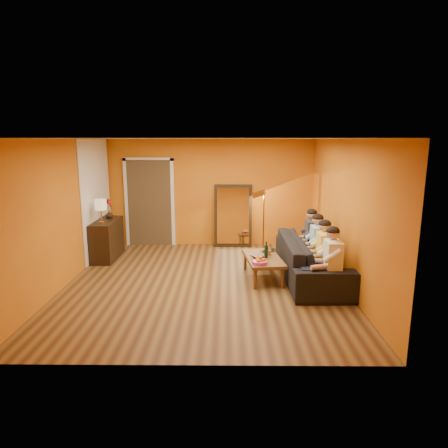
{
  "coord_description": "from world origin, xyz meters",
  "views": [
    {
      "loc": [
        0.42,
        -6.96,
        2.59
      ],
      "look_at": [
        0.35,
        0.5,
        1.0
      ],
      "focal_mm": 32.0,
      "sensor_mm": 36.0,
      "label": 1
    }
  ],
  "objects_px": {
    "vase": "(109,214)",
    "wine_bottle": "(266,250)",
    "person_far_left": "(332,263)",
    "person_mid_left": "(324,254)",
    "floor_lamp": "(264,222)",
    "person_far_right": "(312,239)",
    "dog": "(320,272)",
    "laptop": "(271,251)",
    "sideboard": "(107,239)",
    "tumbler": "(269,253)",
    "person_mid_right": "(318,246)",
    "mirror_frame": "(233,216)",
    "sofa": "(311,259)",
    "table_lamp": "(101,211)",
    "coffee_table": "(263,268)"
  },
  "relations": [
    {
      "from": "floor_lamp",
      "to": "wine_bottle",
      "type": "relative_size",
      "value": 4.65
    },
    {
      "from": "wine_bottle",
      "to": "floor_lamp",
      "type": "bearing_deg",
      "value": 86.65
    },
    {
      "from": "dog",
      "to": "wine_bottle",
      "type": "relative_size",
      "value": 2.08
    },
    {
      "from": "person_mid_left",
      "to": "laptop",
      "type": "relative_size",
      "value": 3.55
    },
    {
      "from": "person_far_left",
      "to": "vase",
      "type": "relative_size",
      "value": 6.86
    },
    {
      "from": "person_far_right",
      "to": "sideboard",
      "type": "bearing_deg",
      "value": 171.88
    },
    {
      "from": "person_far_left",
      "to": "person_far_right",
      "type": "distance_m",
      "value": 1.65
    },
    {
      "from": "mirror_frame",
      "to": "tumbler",
      "type": "distance_m",
      "value": 2.37
    },
    {
      "from": "person_mid_left",
      "to": "dog",
      "type": "bearing_deg",
      "value": -122.12
    },
    {
      "from": "floor_lamp",
      "to": "table_lamp",
      "type": "bearing_deg",
      "value": -153.21
    },
    {
      "from": "laptop",
      "to": "sideboard",
      "type": "bearing_deg",
      "value": 126.86
    },
    {
      "from": "sideboard",
      "to": "floor_lamp",
      "type": "relative_size",
      "value": 0.82
    },
    {
      "from": "person_mid_left",
      "to": "vase",
      "type": "relative_size",
      "value": 6.86
    },
    {
      "from": "floor_lamp",
      "to": "laptop",
      "type": "bearing_deg",
      "value": -74.54
    },
    {
      "from": "wine_bottle",
      "to": "dog",
      "type": "bearing_deg",
      "value": -30.49
    },
    {
      "from": "person_far_right",
      "to": "laptop",
      "type": "relative_size",
      "value": 3.55
    },
    {
      "from": "sideboard",
      "to": "vase",
      "type": "relative_size",
      "value": 6.64
    },
    {
      "from": "vase",
      "to": "wine_bottle",
      "type": "bearing_deg",
      "value": -25.28
    },
    {
      "from": "person_mid_left",
      "to": "wine_bottle",
      "type": "relative_size",
      "value": 3.94
    },
    {
      "from": "table_lamp",
      "to": "person_far_right",
      "type": "bearing_deg",
      "value": -4.24
    },
    {
      "from": "floor_lamp",
      "to": "tumbler",
      "type": "xyz_separation_m",
      "value": [
        -0.04,
        -1.64,
        -0.25
      ]
    },
    {
      "from": "vase",
      "to": "floor_lamp",
      "type": "bearing_deg",
      "value": 3.46
    },
    {
      "from": "person_mid_left",
      "to": "person_far_right",
      "type": "height_order",
      "value": "same"
    },
    {
      "from": "sofa",
      "to": "dog",
      "type": "bearing_deg",
      "value": -176.59
    },
    {
      "from": "mirror_frame",
      "to": "laptop",
      "type": "height_order",
      "value": "mirror_frame"
    },
    {
      "from": "floor_lamp",
      "to": "person_far_right",
      "type": "bearing_deg",
      "value": -36.28
    },
    {
      "from": "mirror_frame",
      "to": "person_far_right",
      "type": "bearing_deg",
      "value": -47.16
    },
    {
      "from": "person_mid_left",
      "to": "person_mid_right",
      "type": "distance_m",
      "value": 0.55
    },
    {
      "from": "dog",
      "to": "laptop",
      "type": "bearing_deg",
      "value": 154.54
    },
    {
      "from": "person_far_left",
      "to": "person_mid_left",
      "type": "height_order",
      "value": "same"
    },
    {
      "from": "laptop",
      "to": "person_mid_left",
      "type": "bearing_deg",
      "value": -80.15
    },
    {
      "from": "sideboard",
      "to": "person_far_left",
      "type": "distance_m",
      "value": 4.93
    },
    {
      "from": "sideboard",
      "to": "table_lamp",
      "type": "relative_size",
      "value": 2.31
    },
    {
      "from": "floor_lamp",
      "to": "wine_bottle",
      "type": "bearing_deg",
      "value": -78.88
    },
    {
      "from": "coffee_table",
      "to": "person_far_left",
      "type": "relative_size",
      "value": 1.0
    },
    {
      "from": "coffee_table",
      "to": "person_far_right",
      "type": "xyz_separation_m",
      "value": [
        1.04,
        0.67,
        0.4
      ]
    },
    {
      "from": "person_mid_right",
      "to": "mirror_frame",
      "type": "bearing_deg",
      "value": 125.03
    },
    {
      "from": "person_mid_right",
      "to": "vase",
      "type": "height_order",
      "value": "person_mid_right"
    },
    {
      "from": "coffee_table",
      "to": "laptop",
      "type": "bearing_deg",
      "value": 56.12
    },
    {
      "from": "wine_bottle",
      "to": "tumbler",
      "type": "distance_m",
      "value": 0.21
    },
    {
      "from": "person_mid_left",
      "to": "laptop",
      "type": "height_order",
      "value": "person_mid_left"
    },
    {
      "from": "sofa",
      "to": "floor_lamp",
      "type": "height_order",
      "value": "floor_lamp"
    },
    {
      "from": "vase",
      "to": "sofa",
      "type": "bearing_deg",
      "value": -19.77
    },
    {
      "from": "sideboard",
      "to": "vase",
      "type": "height_order",
      "value": "vase"
    },
    {
      "from": "person_mid_right",
      "to": "table_lamp",
      "type": "bearing_deg",
      "value": 168.69
    },
    {
      "from": "dog",
      "to": "mirror_frame",
      "type": "bearing_deg",
      "value": 141.66
    },
    {
      "from": "dog",
      "to": "laptop",
      "type": "xyz_separation_m",
      "value": [
        -0.77,
        0.93,
        0.11
      ]
    },
    {
      "from": "person_far_left",
      "to": "tumbler",
      "type": "relative_size",
      "value": 11.72
    },
    {
      "from": "dog",
      "to": "tumbler",
      "type": "distance_m",
      "value": 1.09
    },
    {
      "from": "table_lamp",
      "to": "person_mid_left",
      "type": "height_order",
      "value": "table_lamp"
    }
  ]
}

